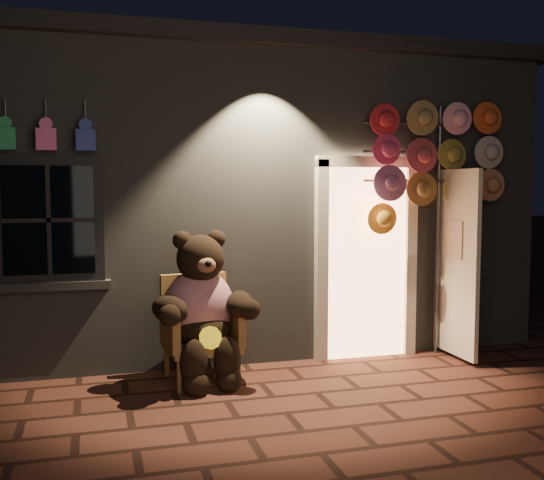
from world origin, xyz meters
name	(u,v)px	position (x,y,z in m)	size (l,w,h in m)	color
ground	(287,413)	(0.00, 0.00, 0.00)	(60.00, 60.00, 0.00)	#592E22
shop_building	(203,196)	(0.00, 3.99, 1.74)	(7.30, 5.95, 3.51)	slate
wicker_armchair	(199,328)	(-0.54, 1.14, 0.50)	(0.75, 0.69, 1.01)	#AA7442
teddy_bear	(202,309)	(-0.53, 1.01, 0.71)	(1.06, 0.87, 1.47)	#B31330
hat_rack	(435,159)	(2.06, 1.28, 2.16)	(1.62, 0.22, 2.76)	#59595E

